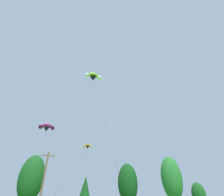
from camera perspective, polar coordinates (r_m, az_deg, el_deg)
The scene contains 9 objects.
treeline_tree_d at distance 41.77m, azimuth -25.12°, elevation -22.89°, with size 4.91×4.91×11.50m.
treeline_tree_e at distance 47.72m, azimuth -8.94°, elevation -27.98°, with size 3.49×3.49×8.58m.
treeline_tree_f at distance 48.91m, azimuth 5.22°, elevation -26.19°, with size 5.00×5.00×11.83m.
treeline_tree_g at distance 57.92m, azimuth 19.08°, elevation -23.68°, with size 5.89×5.89×15.14m.
treeline_tree_h at distance 66.23m, azimuth 26.79°, elevation -26.64°, with size 4.11×4.11×8.54m.
utility_pole at distance 30.66m, azimuth -21.92°, elevation -24.59°, with size 2.20×0.26×9.74m.
parafoil_kite_high_orange at distance 46.73m, azimuth -8.09°, elevation -15.57°, with size 9.99×18.44×14.70m.
parafoil_kite_mid_lime_white at distance 36.64m, azimuth -6.25°, elevation 6.95°, with size 5.16×9.04×24.55m.
parafoil_kite_far_magenta at distance 42.09m, azimuth -20.83°, elevation -9.09°, with size 3.88×13.92×16.96m.
Camera 1 is at (-5.07, 1.62, 2.15)m, focal length 27.63 mm.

